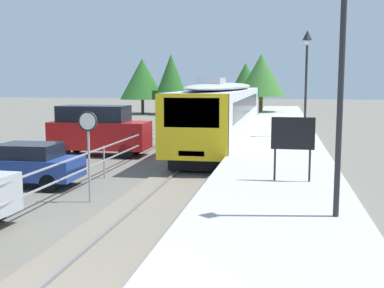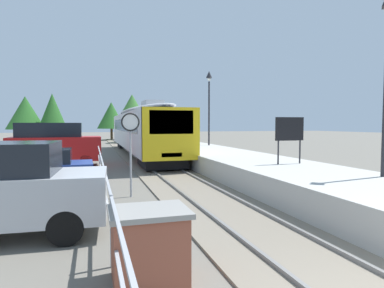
{
  "view_description": "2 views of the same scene",
  "coord_description": "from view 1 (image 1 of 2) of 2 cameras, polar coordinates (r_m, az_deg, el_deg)",
  "views": [
    {
      "loc": [
        3.36,
        -5.2,
        3.66
      ],
      "look_at": [
        0.4,
        10.55,
        1.6
      ],
      "focal_mm": 44.94,
      "sensor_mm": 36.0,
      "label": 1
    },
    {
      "loc": [
        -3.58,
        -2.6,
        2.43
      ],
      "look_at": [
        0.4,
        10.55,
        1.6
      ],
      "focal_mm": 30.73,
      "sensor_mm": 36.0,
      "label": 2
    }
  ],
  "objects": [
    {
      "name": "ground_plane",
      "position": [
        28.18,
        -2.49,
        -0.14
      ],
      "size": [
        160.0,
        160.0,
        0.0
      ],
      "primitive_type": "plane",
      "color": "#6B665B"
    },
    {
      "name": "track_rails",
      "position": [
        27.65,
        3.58,
        -0.22
      ],
      "size": [
        3.2,
        60.0,
        0.14
      ],
      "color": "slate",
      "rests_on": "ground"
    },
    {
      "name": "commuter_train",
      "position": [
        28.27,
        3.82,
        4.25
      ],
      "size": [
        2.82,
        20.79,
        3.74
      ],
      "color": "silver",
      "rests_on": "track_rails"
    },
    {
      "name": "station_platform",
      "position": [
        27.39,
        10.35,
        0.48
      ],
      "size": [
        3.9,
        60.0,
        0.9
      ],
      "primitive_type": "cube",
      "color": "#B7B5AD",
      "rests_on": "ground"
    },
    {
      "name": "platform_lamp_near_end",
      "position": [
        10.19,
        17.47,
        12.4
      ],
      "size": [
        0.34,
        0.34,
        5.35
      ],
      "color": "#232328",
      "rests_on": "station_platform"
    },
    {
      "name": "platform_lamp_mid_platform",
      "position": [
        25.12,
        13.44,
        9.33
      ],
      "size": [
        0.34,
        0.34,
        5.35
      ],
      "color": "#232328",
      "rests_on": "station_platform"
    },
    {
      "name": "platform_notice_board",
      "position": [
        13.68,
        11.88,
        0.98
      ],
      "size": [
        1.2,
        0.08,
        1.8
      ],
      "color": "#232328",
      "rests_on": "station_platform"
    },
    {
      "name": "speed_limit_sign",
      "position": [
        14.82,
        -12.24,
        1.21
      ],
      "size": [
        0.61,
        0.1,
        2.81
      ],
      "color": "#9EA0A5",
      "rests_on": "ground"
    },
    {
      "name": "carpark_fence",
      "position": [
        18.65,
        -10.4,
        -1.28
      ],
      "size": [
        0.06,
        36.06,
        1.25
      ],
      "color": "#9EA0A5",
      "rests_on": "ground"
    },
    {
      "name": "parked_hatchback_blue",
      "position": [
        17.97,
        -19.23,
        -2.27
      ],
      "size": [
        4.04,
        1.85,
        1.53
      ],
      "color": "navy",
      "rests_on": "ground"
    },
    {
      "name": "parked_van_red",
      "position": [
        24.53,
        -11.03,
        1.66
      ],
      "size": [
        4.92,
        2.01,
        2.51
      ],
      "color": "red",
      "rests_on": "ground"
    },
    {
      "name": "tree_behind_carpark",
      "position": [
        54.93,
        6.37,
        7.43
      ],
      "size": [
        4.33,
        4.33,
        5.84
      ],
      "color": "brown",
      "rests_on": "ground"
    },
    {
      "name": "tree_behind_station_far",
      "position": [
        45.78,
        8.22,
        8.09
      ],
      "size": [
        4.48,
        4.48,
        6.3
      ],
      "color": "brown",
      "rests_on": "ground"
    },
    {
      "name": "tree_distant_left",
      "position": [
        54.47,
        -2.5,
        8.12
      ],
      "size": [
        3.67,
        3.67,
        6.8
      ],
      "color": "brown",
      "rests_on": "ground"
    },
    {
      "name": "tree_distant_centre",
      "position": [
        56.4,
        -5.91,
        7.69
      ],
      "size": [
        5.2,
        5.2,
        6.39
      ],
      "color": "brown",
      "rests_on": "ground"
    }
  ]
}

